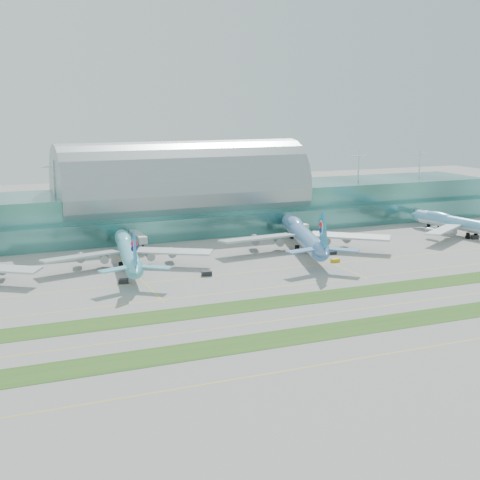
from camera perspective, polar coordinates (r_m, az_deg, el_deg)
name	(u,v)px	position (r m, az deg, el deg)	size (l,w,h in m)	color
ground	(306,301)	(212.54, 5.67, -5.17)	(700.00, 700.00, 0.00)	gray
terminal	(182,201)	(326.17, -4.94, 3.34)	(340.00, 69.10, 36.00)	#3D7A75
grass_strip_near	(353,328)	(189.51, 9.66, -7.39)	(420.00, 12.00, 0.08)	#2D591E
grass_strip_far	(303,299)	(214.22, 5.41, -5.02)	(420.00, 12.00, 0.08)	#2D591E
taxiline_a	(396,352)	(173.98, 13.18, -9.32)	(420.00, 0.35, 0.01)	yellow
taxiline_b	(328,313)	(200.87, 7.54, -6.22)	(420.00, 0.35, 0.01)	yellow
taxiline_c	(281,286)	(227.92, 3.54, -3.97)	(420.00, 0.35, 0.01)	yellow
taxiline_d	(255,271)	(247.21, 1.32, -2.70)	(420.00, 0.35, 0.01)	yellow
airliner_b	(127,251)	(256.41, -9.58, -0.91)	(63.75, 72.99, 20.12)	#65C9DE
airliner_c	(303,234)	(281.62, 5.39, 0.51)	(69.88, 80.93, 22.74)	#5A8AC6
airliner_d	(465,224)	(326.47, 18.68, 1.32)	(62.45, 71.60, 19.76)	#64AFDD
gse_c	(123,281)	(234.32, -9.92, -3.48)	(3.46, 2.08, 1.62)	black
gse_d	(207,273)	(241.15, -2.86, -2.87)	(3.65, 2.14, 1.72)	black
gse_e	(335,260)	(264.12, 8.13, -1.73)	(3.47, 1.71, 1.28)	gold
gse_f	(332,253)	(276.98, 7.89, -1.09)	(3.13, 1.88, 1.34)	black
gse_h	(475,237)	(323.18, 19.39, 0.22)	(3.13, 1.90, 1.60)	black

